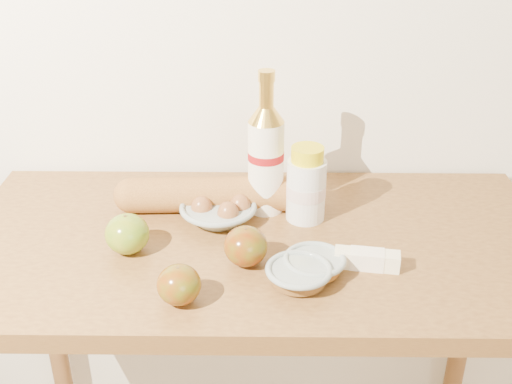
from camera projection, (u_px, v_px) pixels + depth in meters
back_wall at (258, 1)px, 1.40m from camera, size 3.50×0.02×2.60m
table at (256, 287)px, 1.35m from camera, size 1.20×0.60×0.90m
bourbon_bottle at (266, 156)px, 1.34m from camera, size 0.09×0.09×0.31m
cream_bottle at (306, 186)px, 1.33m from camera, size 0.10×0.10×0.16m
egg_bowl at (219, 210)px, 1.35m from camera, size 0.21×0.21×0.06m
baguette at (220, 194)px, 1.38m from camera, size 0.46×0.09×0.08m
apple_yellowgreen at (127, 234)px, 1.23m from camera, size 0.10×0.10×0.08m
apple_redgreen_front at (179, 285)px, 1.09m from camera, size 0.10×0.10×0.07m
apple_redgreen_right at (246, 246)px, 1.19m from camera, size 0.09×0.09×0.08m
sugar_bowl at (299, 274)px, 1.15m from camera, size 0.14×0.14×0.03m
syrup_bowl at (314, 264)px, 1.18m from camera, size 0.12×0.12×0.03m
butter_stick at (367, 259)px, 1.19m from camera, size 0.12×0.05×0.04m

